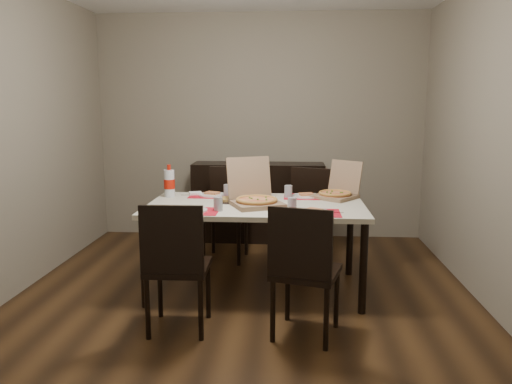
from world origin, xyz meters
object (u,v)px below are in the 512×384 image
sideboard (258,202)px  chair_far_right (306,210)px  chair_near_left (176,262)px  soda_bottle (169,183)px  chair_near_right (304,267)px  chair_far_left (227,209)px  dip_bowl (269,198)px  dining_table (256,212)px  pizza_box_center (255,198)px

sideboard → chair_far_right: chair_far_right is taller
chair_far_right → chair_near_left: bearing=-118.3°
chair_near_left → soda_bottle: bearing=105.4°
chair_near_left → chair_near_right: (0.87, -0.04, 0.00)m
chair_far_left → dip_bowl: (0.46, -0.72, 0.25)m
chair_near_left → chair_near_right: bearing=-2.4°
dining_table → soda_bottle: (-0.80, 0.26, 0.19)m
chair_near_left → pizza_box_center: pizza_box_center is taller
dining_table → chair_far_left: size_ratio=1.94×
chair_near_left → pizza_box_center: bearing=58.5°
sideboard → dip_bowl: size_ratio=12.70×
chair_near_left → chair_far_right: (0.93, 1.73, 0.00)m
dip_bowl → pizza_box_center: bearing=-112.1°
chair_near_left → chair_far_right: size_ratio=1.00×
chair_far_right → chair_far_left: bearing=178.2°
chair_far_left → chair_near_left: bearing=-94.0°
pizza_box_center → soda_bottle: 0.86m
sideboard → dip_bowl: 1.46m
chair_near_left → dip_bowl: 1.22m
chair_near_left → chair_far_left: same height
chair_far_left → chair_far_right: (0.81, -0.03, 0.00)m
sideboard → chair_near_right: chair_near_right is taller
chair_near_left → dip_bowl: chair_near_left is taller
soda_bottle → chair_near_left: bearing=-74.6°
dining_table → chair_near_left: size_ratio=1.94×
chair_near_left → chair_far_right: bearing=61.7°
chair_far_left → chair_far_right: 0.81m
dip_bowl → sideboard: bearing=97.4°
dining_table → pizza_box_center: pizza_box_center is taller
pizza_box_center → soda_bottle: pizza_box_center is taller
sideboard → chair_far_right: size_ratio=1.61×
soda_bottle → sideboard: bearing=61.8°
chair_near_left → chair_near_right: size_ratio=1.00×
pizza_box_center → chair_far_left: bearing=110.5°
chair_far_left → pizza_box_center: 1.07m
dining_table → soda_bottle: 0.86m
chair_near_right → dip_bowl: size_ratio=7.88×
chair_far_left → dip_bowl: bearing=-57.4°
sideboard → dining_table: (0.09, -1.59, 0.23)m
chair_near_right → soda_bottle: bearing=135.5°
dining_table → pizza_box_center: (-0.00, -0.07, 0.13)m
chair_far_right → pizza_box_center: 1.08m
soda_bottle → chair_far_right: bearing=26.2°
chair_far_right → chair_near_right: bearing=-92.1°
chair_near_right → pizza_box_center: 0.96m
sideboard → chair_far_left: 0.74m
soda_bottle → dining_table: bearing=-18.2°
dip_bowl → soda_bottle: (-0.89, 0.08, 0.11)m
dining_table → chair_far_right: size_ratio=1.94×
chair_far_right → pizza_box_center: pizza_box_center is taller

